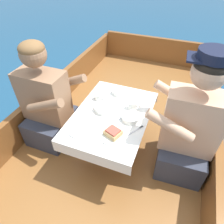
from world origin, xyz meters
name	(u,v)px	position (x,y,z in m)	size (l,w,h in m)	color
ground_plane	(115,162)	(0.00, 0.00, 0.00)	(60.00, 60.00, 0.00)	navy
boat_deck	(115,152)	(0.00, 0.00, 0.17)	(1.75, 3.78, 0.34)	brown
gunwale_port	(39,109)	(-0.84, 0.00, 0.50)	(0.06, 3.78, 0.33)	brown
gunwale_starboard	(212,157)	(0.84, 0.00, 0.50)	(0.06, 3.78, 0.33)	brown
bow_coaming	(156,50)	(0.00, 1.86, 0.53)	(1.63, 0.06, 0.38)	brown
cockpit_table	(112,118)	(0.00, -0.08, 0.71)	(0.59, 0.85, 0.42)	#B2B2B7
person_port	(47,105)	(-0.59, -0.13, 0.72)	(0.52, 0.44, 0.96)	#333847
person_starboard	(188,129)	(0.60, -0.04, 0.77)	(0.54, 0.46, 1.05)	#333847
plate_sandwich	(113,135)	(0.09, -0.30, 0.76)	(0.20, 0.20, 0.01)	silver
plate_bread	(81,129)	(-0.15, -0.33, 0.76)	(0.19, 0.19, 0.01)	silver
sandwich	(113,132)	(0.09, -0.30, 0.79)	(0.13, 0.13, 0.05)	tan
bowl_port_near	(131,117)	(0.16, -0.09, 0.78)	(0.14, 0.14, 0.04)	silver
bowl_starboard_near	(119,91)	(-0.05, 0.22, 0.78)	(0.13, 0.13, 0.04)	silver
bowl_center_far	(103,108)	(-0.08, -0.06, 0.78)	(0.15, 0.15, 0.04)	silver
coffee_cup_port	(98,96)	(-0.19, 0.07, 0.78)	(0.09, 0.06, 0.05)	silver
coffee_cup_starboard	(133,105)	(0.13, 0.05, 0.79)	(0.10, 0.07, 0.06)	silver
utensil_spoon_port	(109,96)	(-0.11, 0.13, 0.76)	(0.16, 0.09, 0.01)	silver
utensil_knife_starboard	(137,92)	(0.11, 0.30, 0.76)	(0.17, 0.04, 0.00)	silver
utensil_fork_starboard	(117,119)	(0.06, -0.12, 0.76)	(0.16, 0.10, 0.00)	silver
utensil_spoon_starboard	(114,102)	(-0.04, 0.08, 0.76)	(0.17, 0.02, 0.01)	silver
utensil_fork_port	(136,130)	(0.24, -0.18, 0.76)	(0.10, 0.16, 0.00)	silver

